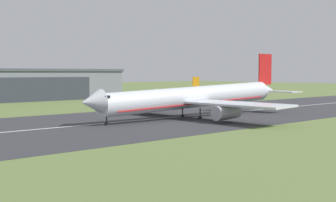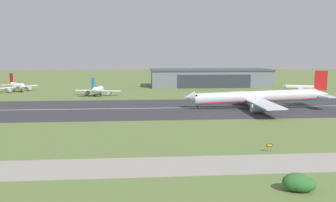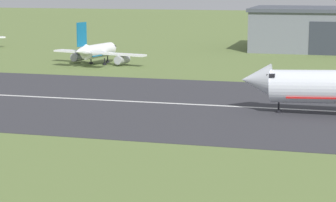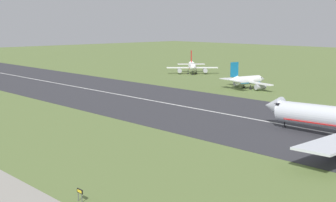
% 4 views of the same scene
% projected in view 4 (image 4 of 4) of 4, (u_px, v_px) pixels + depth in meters
% --- Properties ---
extents(ground_plane, '(745.01, 745.01, 0.00)m').
position_uv_depth(ground_plane, '(121.00, 170.00, 74.36)').
color(ground_plane, olive).
extents(runway_strip, '(505.01, 48.08, 0.06)m').
position_uv_depth(runway_strip, '(287.00, 125.00, 106.54)').
color(runway_strip, '#333338').
rests_on(runway_strip, ground_plane).
extents(runway_centreline, '(454.51, 0.70, 0.01)m').
position_uv_depth(runway_centreline, '(287.00, 125.00, 106.53)').
color(runway_centreline, silver).
rests_on(runway_centreline, runway_strip).
extents(taxiway_road, '(378.76, 10.97, 0.05)m').
position_uv_depth(taxiway_road, '(3.00, 202.00, 61.21)').
color(taxiway_road, gray).
rests_on(taxiway_road, ground_plane).
extents(airplane_parked_centre, '(19.09, 19.74, 10.32)m').
position_uv_depth(airplane_parked_centre, '(192.00, 67.00, 212.96)').
color(airplane_parked_centre, white).
rests_on(airplane_parked_centre, ground_plane).
extents(airplane_parked_east, '(23.33, 16.99, 9.68)m').
position_uv_depth(airplane_parked_east, '(247.00, 81.00, 165.00)').
color(airplane_parked_east, white).
rests_on(airplane_parked_east, ground_plane).
extents(runway_sign, '(1.24, 0.13, 1.78)m').
position_uv_depth(runway_sign, '(80.00, 192.00, 60.94)').
color(runway_sign, '#4C4C51').
rests_on(runway_sign, ground_plane).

